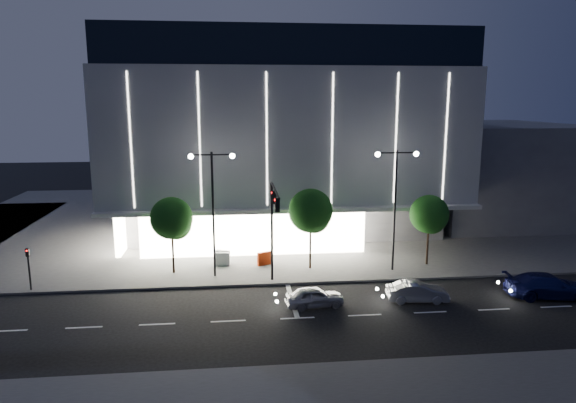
{
  "coord_description": "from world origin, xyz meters",
  "views": [
    {
      "loc": [
        -1.47,
        -29.21,
        12.42
      ],
      "look_at": [
        2.47,
        8.23,
        5.0
      ],
      "focal_mm": 32.0,
      "sensor_mm": 36.0,
      "label": 1
    }
  ],
  "objects_px": {
    "barrier_d": "(223,256)",
    "barrier_c": "(264,258)",
    "traffic_mast": "(273,216)",
    "ped_signal_far": "(29,264)",
    "tree_left": "(172,220)",
    "car_lead": "(315,297)",
    "barrier_b": "(223,259)",
    "tree_right": "(429,216)",
    "street_lamp_west": "(213,196)",
    "street_lamp_east": "(395,192)",
    "car_second": "(417,292)",
    "car_third": "(548,286)",
    "tree_mid": "(311,213)"
  },
  "relations": [
    {
      "from": "tree_right",
      "to": "barrier_c",
      "type": "relative_size",
      "value": 5.01
    },
    {
      "from": "street_lamp_east",
      "to": "car_lead",
      "type": "distance_m",
      "value": 10.43
    },
    {
      "from": "car_second",
      "to": "barrier_d",
      "type": "bearing_deg",
      "value": 60.23
    },
    {
      "from": "tree_left",
      "to": "tree_mid",
      "type": "bearing_deg",
      "value": 0.0
    },
    {
      "from": "tree_left",
      "to": "tree_right",
      "type": "xyz_separation_m",
      "value": [
        19.0,
        -0.0,
        -0.15
      ]
    },
    {
      "from": "street_lamp_west",
      "to": "street_lamp_east",
      "type": "relative_size",
      "value": 1.0
    },
    {
      "from": "street_lamp_east",
      "to": "barrier_b",
      "type": "xyz_separation_m",
      "value": [
        -12.5,
        2.3,
        -5.31
      ]
    },
    {
      "from": "tree_left",
      "to": "street_lamp_east",
      "type": "bearing_deg",
      "value": -3.65
    },
    {
      "from": "barrier_d",
      "to": "barrier_b",
      "type": "bearing_deg",
      "value": -70.5
    },
    {
      "from": "traffic_mast",
      "to": "ped_signal_far",
      "type": "relative_size",
      "value": 2.36
    },
    {
      "from": "traffic_mast",
      "to": "tree_left",
      "type": "xyz_separation_m",
      "value": [
        -6.97,
        3.68,
        -0.99
      ]
    },
    {
      "from": "tree_right",
      "to": "traffic_mast",
      "type": "bearing_deg",
      "value": -162.98
    },
    {
      "from": "traffic_mast",
      "to": "tree_right",
      "type": "relative_size",
      "value": 1.28
    },
    {
      "from": "street_lamp_east",
      "to": "tree_left",
      "type": "relative_size",
      "value": 1.57
    },
    {
      "from": "street_lamp_west",
      "to": "barrier_d",
      "type": "height_order",
      "value": "street_lamp_west"
    },
    {
      "from": "traffic_mast",
      "to": "street_lamp_west",
      "type": "relative_size",
      "value": 0.79
    },
    {
      "from": "ped_signal_far",
      "to": "street_lamp_west",
      "type": "bearing_deg",
      "value": 7.13
    },
    {
      "from": "barrier_b",
      "to": "barrier_c",
      "type": "xyz_separation_m",
      "value": [
        3.15,
        -0.2,
        0.0
      ]
    },
    {
      "from": "street_lamp_east",
      "to": "ped_signal_far",
      "type": "height_order",
      "value": "street_lamp_east"
    },
    {
      "from": "ped_signal_far",
      "to": "car_second",
      "type": "bearing_deg",
      "value": -9.74
    },
    {
      "from": "car_second",
      "to": "ped_signal_far",
      "type": "bearing_deg",
      "value": 85.81
    },
    {
      "from": "street_lamp_west",
      "to": "barrier_b",
      "type": "distance_m",
      "value": 5.81
    },
    {
      "from": "car_lead",
      "to": "car_second",
      "type": "relative_size",
      "value": 0.95
    },
    {
      "from": "car_third",
      "to": "traffic_mast",
      "type": "bearing_deg",
      "value": 85.57
    },
    {
      "from": "car_third",
      "to": "barrier_d",
      "type": "bearing_deg",
      "value": 73.17
    },
    {
      "from": "street_lamp_west",
      "to": "car_second",
      "type": "bearing_deg",
      "value": -24.23
    },
    {
      "from": "traffic_mast",
      "to": "barrier_c",
      "type": "height_order",
      "value": "traffic_mast"
    },
    {
      "from": "barrier_c",
      "to": "tree_left",
      "type": "bearing_deg",
      "value": 166.53
    },
    {
      "from": "barrier_d",
      "to": "barrier_c",
      "type": "bearing_deg",
      "value": 5.81
    },
    {
      "from": "car_lead",
      "to": "barrier_b",
      "type": "distance_m",
      "value": 10.02
    },
    {
      "from": "traffic_mast",
      "to": "ped_signal_far",
      "type": "height_order",
      "value": "traffic_mast"
    },
    {
      "from": "tree_right",
      "to": "barrier_b",
      "type": "distance_m",
      "value": 15.91
    },
    {
      "from": "car_lead",
      "to": "ped_signal_far",
      "type": "bearing_deg",
      "value": 70.16
    },
    {
      "from": "ped_signal_far",
      "to": "traffic_mast",
      "type": "bearing_deg",
      "value": -4.15
    },
    {
      "from": "barrier_b",
      "to": "car_lead",
      "type": "bearing_deg",
      "value": -47.47
    },
    {
      "from": "tree_mid",
      "to": "barrier_c",
      "type": "distance_m",
      "value": 5.11
    },
    {
      "from": "street_lamp_west",
      "to": "barrier_c",
      "type": "height_order",
      "value": "street_lamp_west"
    },
    {
      "from": "street_lamp_east",
      "to": "tree_left",
      "type": "distance_m",
      "value": 16.12
    },
    {
      "from": "traffic_mast",
      "to": "barrier_d",
      "type": "xyz_separation_m",
      "value": [
        -3.49,
        5.61,
        -4.38
      ]
    },
    {
      "from": "street_lamp_west",
      "to": "street_lamp_east",
      "type": "bearing_deg",
      "value": 0.0
    },
    {
      "from": "car_lead",
      "to": "street_lamp_east",
      "type": "bearing_deg",
      "value": -55.17
    },
    {
      "from": "street_lamp_east",
      "to": "barrier_d",
      "type": "bearing_deg",
      "value": 166.72
    },
    {
      "from": "tree_mid",
      "to": "car_second",
      "type": "distance_m",
      "value": 9.64
    },
    {
      "from": "tree_right",
      "to": "car_lead",
      "type": "distance_m",
      "value": 12.41
    },
    {
      "from": "street_lamp_east",
      "to": "tree_mid",
      "type": "bearing_deg",
      "value": 170.31
    },
    {
      "from": "street_lamp_west",
      "to": "tree_mid",
      "type": "relative_size",
      "value": 1.46
    },
    {
      "from": "car_second",
      "to": "barrier_b",
      "type": "height_order",
      "value": "car_second"
    },
    {
      "from": "street_lamp_west",
      "to": "barrier_d",
      "type": "distance_m",
      "value": 6.09
    },
    {
      "from": "traffic_mast",
      "to": "car_third",
      "type": "bearing_deg",
      "value": -10.66
    },
    {
      "from": "street_lamp_west",
      "to": "tree_right",
      "type": "xyz_separation_m",
      "value": [
        16.03,
        1.02,
        -2.07
      ]
    }
  ]
}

